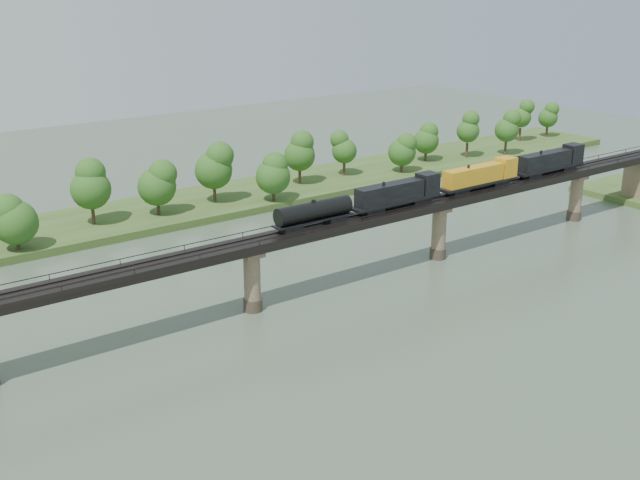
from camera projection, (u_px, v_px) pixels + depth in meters
ground at (377, 387)px, 102.53m from camera, size 400.00×400.00×0.00m
far_bank at (113, 221)px, 167.03m from camera, size 300.00×24.00×1.60m
bridge at (252, 278)px, 123.62m from camera, size 236.00×30.00×11.50m
bridge_superstructure at (251, 239)px, 121.58m from camera, size 220.00×4.90×0.75m
far_treeline at (79, 194)px, 156.42m from camera, size 289.06×17.54×13.60m
freight_train at (453, 182)px, 145.05m from camera, size 74.91×2.92×5.16m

